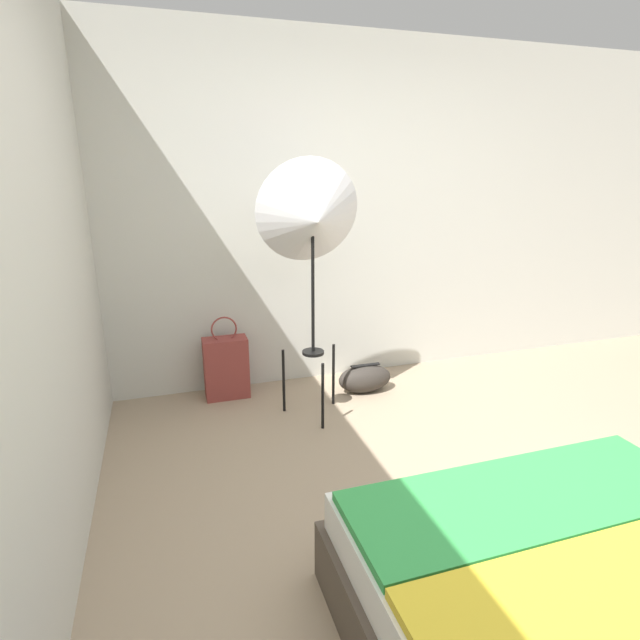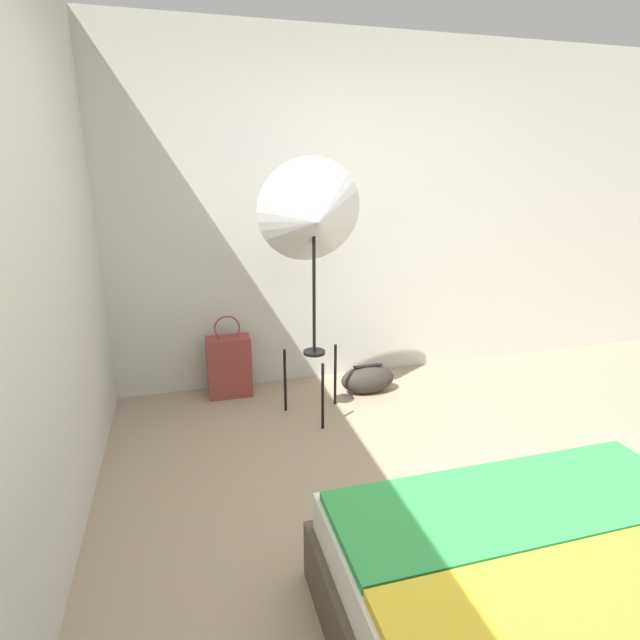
# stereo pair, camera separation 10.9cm
# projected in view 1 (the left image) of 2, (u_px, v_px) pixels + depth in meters

# --- Properties ---
(ground_plane) EXTENTS (14.00, 14.00, 0.00)m
(ground_plane) POSITION_uv_depth(u_px,v_px,m) (487.00, 558.00, 2.21)
(ground_plane) COLOR gray
(wall_back) EXTENTS (8.00, 0.05, 2.60)m
(wall_back) POSITION_uv_depth(u_px,v_px,m) (330.00, 216.00, 3.82)
(wall_back) COLOR beige
(wall_back) RESTS_ON ground_plane
(wall_side_left) EXTENTS (0.05, 8.00, 2.60)m
(wall_side_left) POSITION_uv_depth(u_px,v_px,m) (52.00, 250.00, 2.24)
(wall_side_left) COLOR beige
(wall_side_left) RESTS_ON ground_plane
(photo_umbrella) EXTENTS (0.69, 0.41, 1.73)m
(photo_umbrella) POSITION_uv_depth(u_px,v_px,m) (313.00, 218.00, 3.11)
(photo_umbrella) COLOR black
(photo_umbrella) RESTS_ON ground_plane
(tote_bag) EXTENTS (0.32, 0.17, 0.63)m
(tote_bag) POSITION_uv_depth(u_px,v_px,m) (226.00, 367.00, 3.70)
(tote_bag) COLOR brown
(tote_bag) RESTS_ON ground_plane
(duffel_bag) EXTENTS (0.42, 0.21, 0.22)m
(duffel_bag) POSITION_uv_depth(u_px,v_px,m) (365.00, 378.00, 3.83)
(duffel_bag) COLOR #332D28
(duffel_bag) RESTS_ON ground_plane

